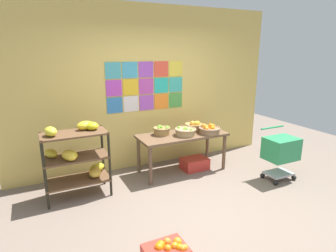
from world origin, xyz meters
TOP-DOWN VIEW (x-y plane):
  - ground at (0.00, 0.00)m, footprint 9.71×9.71m
  - back_wall_with_art at (-0.00, 1.89)m, footprint 4.95×0.07m
  - banana_shelf_unit at (-1.41, 1.19)m, footprint 0.91×0.53m
  - display_table at (0.36, 1.30)m, footprint 1.54×0.65m
  - fruit_basket_back_right at (0.03, 1.42)m, footprint 0.29×0.29m
  - fruit_basket_left at (0.80, 1.13)m, footprint 0.38×0.38m
  - fruit_basket_back_left at (0.37, 1.21)m, footprint 0.36×0.36m
  - fruit_basket_right at (0.66, 1.41)m, footprint 0.32×0.32m
  - produce_crate_under_table at (0.60, 1.27)m, footprint 0.46×0.33m
  - shopping_cart at (1.63, 0.30)m, footprint 0.51×0.43m

SIDE VIEW (x-z plane):
  - ground at x=0.00m, z-range 0.00..0.00m
  - produce_crate_under_table at x=0.60m, z-range 0.00..0.20m
  - shopping_cart at x=1.63m, z-range 0.08..0.92m
  - display_table at x=0.36m, z-range 0.26..0.93m
  - banana_shelf_unit at x=-1.41m, z-range 0.10..1.19m
  - fruit_basket_left at x=0.80m, z-range 0.67..0.83m
  - fruit_basket_back_left at x=0.37m, z-range 0.67..0.82m
  - fruit_basket_back_right at x=0.03m, z-range 0.67..0.83m
  - fruit_basket_right at x=0.66m, z-range 0.67..0.85m
  - back_wall_with_art at x=0.00m, z-range 0.00..2.83m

